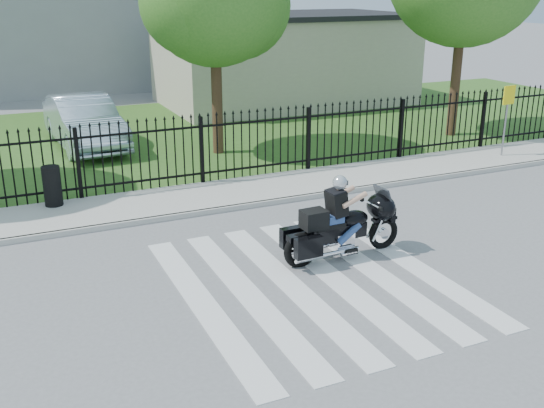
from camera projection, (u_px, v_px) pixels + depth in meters
name	position (u px, v px, depth m)	size (l,w,h in m)	color
ground	(313.00, 282.00, 11.03)	(120.00, 120.00, 0.00)	slate
crosswalk	(313.00, 282.00, 11.03)	(5.00, 5.50, 0.01)	silver
sidewalk	(216.00, 196.00, 15.31)	(40.00, 2.00, 0.12)	#ADAAA3
curb	(231.00, 208.00, 14.45)	(40.00, 0.12, 0.12)	#ADAAA3
grass_strip	(146.00, 137.00, 21.35)	(40.00, 12.00, 0.02)	#2F571D
iron_fence	(202.00, 152.00, 15.90)	(26.00, 0.04, 1.80)	black
building_low	(284.00, 61.00, 26.94)	(10.00, 6.00, 3.50)	#BBB49C
building_low_roof	(284.00, 16.00, 26.33)	(10.20, 6.20, 0.20)	black
motorcycle_rider	(341.00, 224.00, 11.81)	(2.51, 0.79, 1.66)	black
parked_car	(85.00, 122.00, 19.70)	(1.69, 4.83, 1.59)	#A2B8CC
traffic_sign	(508.00, 106.00, 18.15)	(0.44, 0.09, 2.03)	gray
litter_bin	(52.00, 186.00, 14.33)	(0.41, 0.41, 0.91)	black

